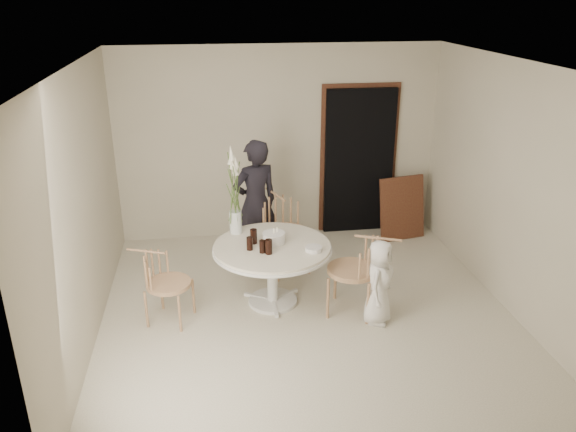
{
  "coord_description": "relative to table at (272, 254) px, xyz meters",
  "views": [
    {
      "loc": [
        -1.01,
        -5.35,
        3.37
      ],
      "look_at": [
        -0.16,
        0.3,
        1.05
      ],
      "focal_mm": 35.0,
      "sensor_mm": 36.0,
      "label": 1
    }
  ],
  "objects": [
    {
      "name": "plate_stack",
      "position": [
        0.43,
        -0.21,
        0.14
      ],
      "size": [
        0.19,
        0.19,
        0.05
      ],
      "primitive_type": "cylinder",
      "rotation": [
        0.0,
        0.0,
        -0.02
      ],
      "color": "silver",
      "rests_on": "table"
    },
    {
      "name": "cola_tumbler_a",
      "position": [
        -0.13,
        -0.17,
        0.19
      ],
      "size": [
        0.07,
        0.07,
        0.14
      ],
      "primitive_type": "cylinder",
      "rotation": [
        0.0,
        0.0,
        0.13
      ],
      "color": "black",
      "rests_on": "table"
    },
    {
      "name": "chair_far",
      "position": [
        0.21,
        0.9,
        0.01
      ],
      "size": [
        0.66,
        0.69,
        0.97
      ],
      "rotation": [
        0.0,
        0.0,
        0.34
      ],
      "color": "tan",
      "rests_on": "ground"
    },
    {
      "name": "chair_left",
      "position": [
        -1.25,
        -0.16,
        -0.08
      ],
      "size": [
        0.59,
        0.57,
        0.82
      ],
      "rotation": [
        0.0,
        0.0,
        1.19
      ],
      "color": "tan",
      "rests_on": "ground"
    },
    {
      "name": "cola_tumbler_c",
      "position": [
        -0.25,
        -0.08,
        0.19
      ],
      "size": [
        0.09,
        0.09,
        0.15
      ],
      "primitive_type": "cylinder",
      "rotation": [
        0.0,
        0.0,
        0.37
      ],
      "color": "black",
      "rests_on": "table"
    },
    {
      "name": "ground",
      "position": [
        0.35,
        -0.25,
        -0.62
      ],
      "size": [
        4.5,
        4.5,
        0.0
      ],
      "primitive_type": "plane",
      "color": "beige",
      "rests_on": "ground"
    },
    {
      "name": "flower_vase",
      "position": [
        -0.37,
        0.4,
        0.58
      ],
      "size": [
        0.14,
        0.14,
        1.05
      ],
      "rotation": [
        0.0,
        0.0,
        0.35
      ],
      "color": "silver",
      "rests_on": "table"
    },
    {
      "name": "birthday_cake",
      "position": [
        0.03,
        0.06,
        0.17
      ],
      "size": [
        0.25,
        0.25,
        0.17
      ],
      "rotation": [
        0.0,
        0.0,
        0.34
      ],
      "color": "silver",
      "rests_on": "table"
    },
    {
      "name": "cola_tumbler_b",
      "position": [
        -0.06,
        -0.21,
        0.2
      ],
      "size": [
        0.09,
        0.09,
        0.16
      ],
      "primitive_type": "cylinder",
      "rotation": [
        0.0,
        0.0,
        -0.21
      ],
      "color": "black",
      "rests_on": "table"
    },
    {
      "name": "table",
      "position": [
        0.0,
        0.0,
        0.0
      ],
      "size": [
        1.33,
        1.33,
        0.73
      ],
      "color": "silver",
      "rests_on": "ground"
    },
    {
      "name": "doorway",
      "position": [
        1.5,
        1.94,
        0.43
      ],
      "size": [
        1.0,
        0.1,
        2.1
      ],
      "primitive_type": "cube",
      "color": "black",
      "rests_on": "ground"
    },
    {
      "name": "chair_right",
      "position": [
        0.96,
        -0.36,
        -0.0
      ],
      "size": [
        0.69,
        0.66,
        0.95
      ],
      "rotation": [
        0.0,
        0.0,
        -1.98
      ],
      "color": "tan",
      "rests_on": "ground"
    },
    {
      "name": "door_trim",
      "position": [
        1.5,
        1.98,
        0.49
      ],
      "size": [
        1.12,
        0.03,
        2.22
      ],
      "primitive_type": "cube",
      "color": "brown",
      "rests_on": "ground"
    },
    {
      "name": "cola_tumbler_d",
      "position": [
        -0.2,
        0.08,
        0.2
      ],
      "size": [
        0.08,
        0.08,
        0.17
      ],
      "primitive_type": "cylinder",
      "rotation": [
        0.0,
        0.0,
        -0.08
      ],
      "color": "black",
      "rests_on": "table"
    },
    {
      "name": "girl",
      "position": [
        -0.08,
        1.07,
        0.21
      ],
      "size": [
        0.7,
        0.58,
        1.66
      ],
      "primitive_type": "imported",
      "rotation": [
        0.0,
        0.0,
        3.49
      ],
      "color": "black",
      "rests_on": "ground"
    },
    {
      "name": "boy",
      "position": [
        1.07,
        -0.55,
        -0.14
      ],
      "size": [
        0.5,
        0.55,
        0.95
      ],
      "primitive_type": "imported",
      "rotation": [
        0.0,
        0.0,
        1.03
      ],
      "color": "white",
      "rests_on": "ground"
    },
    {
      "name": "picture_frame",
      "position": [
        2.06,
        1.54,
        -0.16
      ],
      "size": [
        0.71,
        0.34,
        0.91
      ],
      "primitive_type": "cube",
      "rotation": [
        -0.17,
        0.0,
        0.2
      ],
      "color": "brown",
      "rests_on": "ground"
    },
    {
      "name": "room_shell",
      "position": [
        0.35,
        -0.25,
        1.0
      ],
      "size": [
        4.5,
        4.5,
        4.5
      ],
      "color": "silver",
      "rests_on": "ground"
    }
  ]
}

